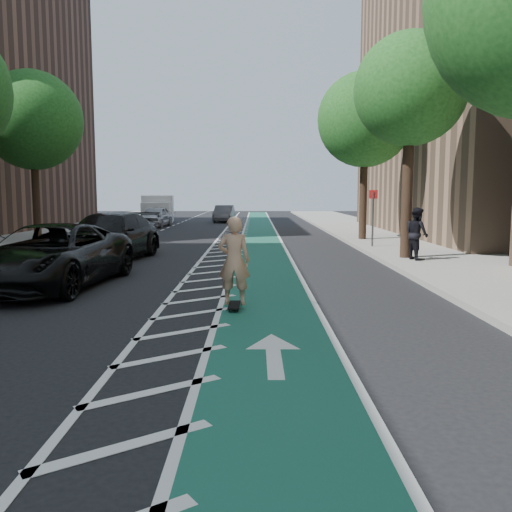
{
  "coord_description": "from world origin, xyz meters",
  "views": [
    {
      "loc": [
        2.73,
        -10.42,
        2.37
      ],
      "look_at": [
        2.74,
        0.42,
        1.1
      ],
      "focal_mm": 38.0,
      "sensor_mm": 36.0,
      "label": 1
    }
  ],
  "objects_px": {
    "barrel_a": "(63,268)",
    "skateboarder": "(234,261)",
    "suv_near": "(51,256)",
    "suv_far": "(109,237)"
  },
  "relations": [
    {
      "from": "suv_far",
      "to": "barrel_a",
      "type": "height_order",
      "value": "suv_far"
    },
    {
      "from": "skateboarder",
      "to": "barrel_a",
      "type": "distance_m",
      "value": 5.36
    },
    {
      "from": "barrel_a",
      "to": "skateboarder",
      "type": "bearing_deg",
      "value": -32.43
    },
    {
      "from": "skateboarder",
      "to": "suv_far",
      "type": "relative_size",
      "value": 0.31
    },
    {
      "from": "suv_far",
      "to": "barrel_a",
      "type": "bearing_deg",
      "value": -79.82
    },
    {
      "from": "skateboarder",
      "to": "suv_near",
      "type": "height_order",
      "value": "skateboarder"
    },
    {
      "from": "skateboarder",
      "to": "barrel_a",
      "type": "height_order",
      "value": "skateboarder"
    },
    {
      "from": "suv_near",
      "to": "suv_far",
      "type": "xyz_separation_m",
      "value": [
        0.0,
        5.4,
        0.04
      ]
    },
    {
      "from": "suv_near",
      "to": "suv_far",
      "type": "relative_size",
      "value": 1.0
    },
    {
      "from": "suv_near",
      "to": "barrel_a",
      "type": "distance_m",
      "value": 0.47
    }
  ]
}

